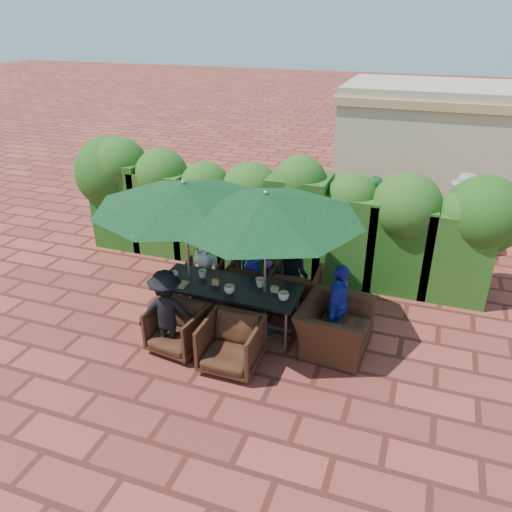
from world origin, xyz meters
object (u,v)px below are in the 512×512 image
(chair_far_mid, at_px, (250,278))
(chair_end_right, at_px, (335,320))
(umbrella_left, at_px, (184,195))
(chair_far_right, at_px, (295,286))
(chair_near_right, at_px, (231,342))
(chair_near_left, at_px, (177,327))
(chair_far_left, at_px, (204,275))
(umbrella_right, at_px, (266,206))
(dining_table, at_px, (229,290))

(chair_far_mid, relative_size, chair_end_right, 0.64)
(umbrella_left, relative_size, chair_far_right, 3.46)
(chair_far_right, bearing_deg, chair_near_right, 75.14)
(chair_far_mid, height_order, chair_near_left, chair_near_left)
(chair_far_left, relative_size, chair_far_right, 0.82)
(umbrella_right, xyz_separation_m, chair_far_right, (0.26, 0.91, -1.79))
(chair_far_right, bearing_deg, chair_near_left, 50.42)
(chair_far_right, bearing_deg, chair_far_mid, -6.97)
(chair_end_right, bearing_deg, chair_far_mid, 64.28)
(chair_far_left, relative_size, chair_end_right, 0.59)
(umbrella_right, bearing_deg, chair_end_right, -3.22)
(chair_far_mid, distance_m, chair_near_left, 1.96)
(dining_table, xyz_separation_m, chair_end_right, (1.79, -0.05, -0.16))
(chair_far_left, bearing_deg, dining_table, 124.67)
(chair_near_right, bearing_deg, chair_far_mid, 102.48)
(dining_table, relative_size, chair_near_right, 2.78)
(umbrella_left, height_order, umbrella_right, same)
(chair_far_left, bearing_deg, chair_near_right, 114.19)
(chair_far_right, bearing_deg, chair_far_left, 0.13)
(umbrella_right, bearing_deg, chair_near_right, -99.19)
(dining_table, bearing_deg, chair_far_right, 46.38)
(umbrella_left, xyz_separation_m, chair_end_right, (2.53, -0.10, -1.70))
(dining_table, height_order, chair_far_right, chair_far_right)
(umbrella_right, bearing_deg, umbrella_left, 178.43)
(chair_near_right, height_order, chair_end_right, chair_end_right)
(chair_far_right, bearing_deg, chair_end_right, 130.33)
(chair_near_right, bearing_deg, chair_far_right, 77.41)
(umbrella_left, height_order, chair_end_right, umbrella_left)
(umbrella_right, relative_size, chair_far_right, 3.54)
(dining_table, xyz_separation_m, chair_near_left, (-0.50, -0.90, -0.27))
(dining_table, bearing_deg, umbrella_left, 176.01)
(umbrella_right, relative_size, chair_end_right, 2.55)
(umbrella_right, bearing_deg, chair_far_mid, 122.19)
(chair_near_right, relative_size, chair_end_right, 0.73)
(dining_table, xyz_separation_m, chair_far_right, (0.88, 0.93, -0.25))
(dining_table, distance_m, chair_far_right, 1.31)
(umbrella_left, height_order, chair_far_mid, umbrella_left)
(chair_far_right, relative_size, chair_end_right, 0.72)
(chair_near_left, bearing_deg, chair_near_right, -0.13)
(umbrella_right, xyz_separation_m, chair_near_right, (-0.17, -1.04, -1.79))
(chair_end_right, bearing_deg, chair_far_left, 75.96)
(chair_end_right, bearing_deg, umbrella_left, 92.38)
(chair_far_left, height_order, chair_far_mid, chair_far_mid)
(umbrella_left, relative_size, chair_near_right, 3.43)
(dining_table, relative_size, chair_near_left, 2.94)
(dining_table, height_order, umbrella_left, umbrella_left)
(chair_far_left, bearing_deg, chair_near_left, 90.98)
(chair_near_left, distance_m, chair_end_right, 2.44)
(chair_near_left, height_order, chair_end_right, chair_end_right)
(chair_far_mid, bearing_deg, chair_near_right, 103.27)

